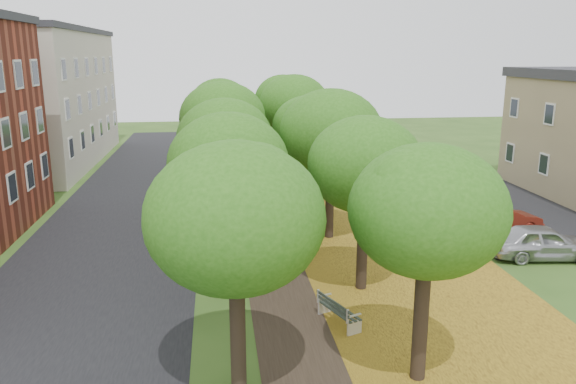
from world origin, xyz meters
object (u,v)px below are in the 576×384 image
object	(u,v)px
car_silver	(543,242)
car_red	(501,220)
car_grey	(462,190)
bench	(338,311)
car_white	(438,183)

from	to	relation	value
car_silver	car_red	xyz separation A→B (m)	(0.00, 3.59, -0.09)
car_red	car_grey	distance (m)	5.71
bench	car_white	xyz separation A→B (m)	(9.88, 16.20, 0.22)
car_grey	car_white	size ratio (longest dim) A/B	1.08
bench	car_grey	bearing A→B (deg)	-58.22
bench	car_grey	xyz separation A→B (m)	(10.45, 13.97, 0.31)
car_white	car_grey	bearing A→B (deg)	-179.67
car_silver	car_white	size ratio (longest dim) A/B	0.89
car_grey	bench	bearing A→B (deg)	123.29
bench	car_grey	world-z (taller)	car_grey
car_silver	car_red	distance (m)	3.59
car_silver	car_white	xyz separation A→B (m)	(0.00, 11.50, -0.06)
bench	car_white	distance (m)	18.98
bench	car_grey	size ratio (longest dim) A/B	0.36
car_grey	car_white	world-z (taller)	car_grey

